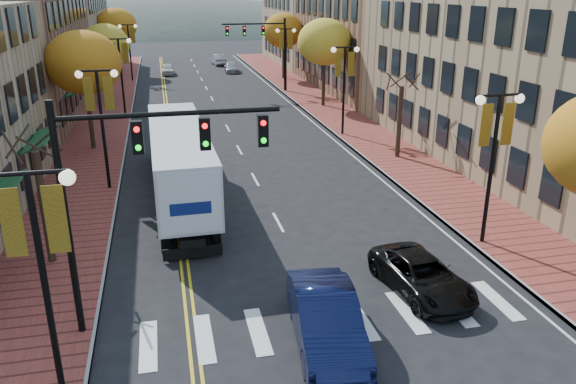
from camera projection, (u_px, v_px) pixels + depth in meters
ground at (353, 361)px, 15.44m from camera, size 200.00×200.00×0.00m
sidewalk_left at (105, 120)px, 43.32m from camera, size 4.00×85.00×0.15m
sidewalk_right at (328, 109)px, 47.07m from camera, size 4.00×85.00×0.15m
building_left_far at (48, 32)px, 66.16m from camera, size 12.00×26.00×9.50m
building_right_mid at (393, 38)px, 56.06m from camera, size 15.00×24.00×10.00m
building_right_far at (330, 21)px, 76.04m from camera, size 15.00×20.00×11.00m
tree_left_a at (44, 208)px, 20.13m from camera, size 0.28×0.28×4.20m
tree_left_b at (83, 63)px, 33.69m from camera, size 4.48×4.48×7.21m
tree_left_c at (105, 45)px, 48.48m from camera, size 4.16×4.16×6.69m
tree_left_d at (116, 25)px, 64.79m from camera, size 4.61×4.61×7.42m
tree_right_b at (399, 122)px, 33.04m from camera, size 0.28×0.28×4.20m
tree_right_c at (324, 42)px, 46.60m from camera, size 4.48×4.48×7.21m
tree_right_d at (283, 31)px, 61.31m from camera, size 4.35×4.35×7.00m
lamp_left_a at (39, 247)px, 12.41m from camera, size 1.96×0.36×6.05m
lamp_left_b at (100, 106)px, 27.07m from camera, size 1.96×0.36×6.05m
lamp_left_c at (120, 62)px, 43.56m from camera, size 1.96×0.36×6.05m
lamp_left_d at (129, 41)px, 60.05m from camera, size 1.96×0.36×6.05m
lamp_right_a at (495, 141)px, 21.03m from camera, size 1.96×0.36×6.05m
lamp_right_b at (344, 73)px, 37.52m from camera, size 1.96×0.36×6.05m
lamp_right_c at (286, 47)px, 54.01m from camera, size 1.96×0.36×6.05m
traffic_mast_near at (134, 172)px, 15.36m from camera, size 6.10×0.35×7.00m
traffic_mast_far at (265, 41)px, 53.37m from camera, size 6.10×0.34×7.00m
semi_truck at (178, 155)px, 26.78m from camera, size 2.68×14.93×3.72m
navy_sedan at (326, 319)px, 15.93m from camera, size 2.25×5.12×1.64m
black_suv at (422, 275)px, 18.78m from camera, size 2.56×4.66×1.24m
car_far_white at (168, 69)px, 66.22m from camera, size 1.52×3.75×1.27m
car_far_silver at (232, 67)px, 68.20m from camera, size 1.97×4.19×1.18m
car_far_oncoming at (219, 60)px, 74.64m from camera, size 1.82×4.30×1.38m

